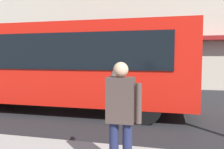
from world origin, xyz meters
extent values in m
plane|color=#232326|center=(0.00, 0.00, 0.00)|extent=(60.00, 60.00, 0.00)
cube|color=maroon|center=(-3.50, -6.20, 3.00)|extent=(4.40, 1.10, 0.24)
cube|color=red|center=(2.00, 0.32, 1.70)|extent=(9.00, 2.50, 2.60)
cube|color=black|center=(2.00, 1.58, 2.10)|extent=(7.60, 0.06, 1.10)
cylinder|color=black|center=(5.00, -0.78, 0.50)|extent=(1.00, 0.28, 1.00)
cylinder|color=black|center=(-1.00, -0.78, 0.50)|extent=(1.00, 0.28, 1.00)
cylinder|color=black|center=(-1.00, 1.42, 0.50)|extent=(1.00, 0.28, 1.00)
cylinder|color=#1E2347|center=(-0.86, 4.69, 0.56)|extent=(0.14, 0.14, 0.82)
cube|color=#473833|center=(-0.96, 4.69, 1.30)|extent=(0.40, 0.24, 0.66)
sphere|color=#D8A884|center=(-0.96, 4.69, 1.74)|extent=(0.22, 0.22, 0.22)
cylinder|color=#473833|center=(-1.22, 4.69, 1.26)|extent=(0.09, 0.09, 0.58)
cylinder|color=#473833|center=(-0.78, 4.53, 1.52)|extent=(0.09, 0.48, 0.37)
cube|color=black|center=(-0.86, 4.39, 1.72)|extent=(0.07, 0.01, 0.14)
camera|label=1|loc=(-1.60, 7.91, 1.92)|focal=36.69mm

